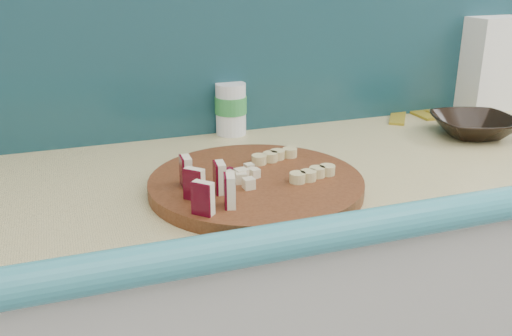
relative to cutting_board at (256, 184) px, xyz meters
The scene contains 10 objects.
kitchen_counter 0.67m from the cutting_board, 11.53° to the left, with size 2.20×0.63×0.91m.
backsplash 0.65m from the cutting_board, 39.36° to the left, with size 2.20×0.02×0.50m, color teal.
cutting_board is the anchor object (origin of this frame).
apple_wedges 0.13m from the cutting_board, 150.47° to the right, with size 0.08×0.16×0.05m.
apple_chunks 0.03m from the cutting_board, 164.35° to the right, with size 0.05×0.07×0.02m.
banana_slices 0.09m from the cutting_board, 15.05° to the left, with size 0.13×0.16×0.02m.
brown_bowl 0.63m from the cutting_board, 13.66° to the left, with size 0.20×0.20×0.05m, color black.
flour_bag 0.88m from the cutting_board, 23.74° to the left, with size 0.15×0.11×0.26m, color white.
canister 0.37m from the cutting_board, 80.30° to the left, with size 0.08×0.08×0.13m.
banana_peel 0.70m from the cutting_board, 31.10° to the left, with size 0.25×0.21×0.01m.
Camera 1 is at (-0.69, 0.48, 1.33)m, focal length 40.00 mm.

